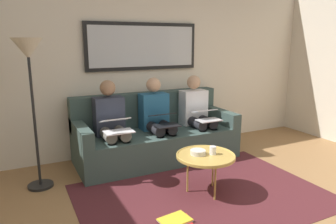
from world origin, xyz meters
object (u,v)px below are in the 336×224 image
at_px(laptop_silver, 206,115).
at_px(cup, 213,150).
at_px(laptop_white, 117,125).
at_px(person_right, 111,122).
at_px(couch, 155,136).
at_px(person_middle, 157,117).
at_px(standing_lamp, 29,66).
at_px(bowl, 198,152).
at_px(magazine_stack, 175,220).
at_px(framed_mirror, 143,46).
at_px(coffee_table, 206,156).
at_px(laptop_black, 164,119).
at_px(person_left, 197,112).

bearing_deg(laptop_silver, cup, 61.10).
relative_size(laptop_silver, laptop_white, 0.91).
bearing_deg(person_right, couch, -173.87).
distance_m(person_middle, standing_lamp, 1.74).
bearing_deg(bowl, magazine_stack, 40.97).
relative_size(cup, laptop_white, 0.25).
height_order(couch, framed_mirror, framed_mirror).
bearing_deg(framed_mirror, coffee_table, 91.96).
bearing_deg(couch, bowl, 89.45).
height_order(couch, laptop_white, couch).
xyz_separation_m(laptop_silver, laptop_white, (1.28, -0.01, 0.00)).
xyz_separation_m(laptop_black, magazine_stack, (0.51, 1.29, -0.61)).
distance_m(couch, person_middle, 0.31).
height_order(person_middle, laptop_black, person_middle).
bearing_deg(person_right, coffee_table, 121.17).
distance_m(couch, laptop_white, 0.78).
bearing_deg(person_right, standing_lamp, 12.33).
bearing_deg(framed_mirror, cup, 94.73).
bearing_deg(person_right, bowl, 119.80).
bearing_deg(laptop_white, person_middle, -159.52).
bearing_deg(coffee_table, couch, -87.41).
xyz_separation_m(coffee_table, magazine_stack, (0.56, 0.38, -0.40)).
bearing_deg(cup, magazine_stack, 29.58).
height_order(cup, standing_lamp, standing_lamp).
bearing_deg(person_left, laptop_white, 10.58).
distance_m(coffee_table, person_right, 1.36).
height_order(bowl, magazine_stack, bowl).
relative_size(framed_mirror, magazine_stack, 5.30).
distance_m(bowl, laptop_black, 0.87).
bearing_deg(person_right, framed_mirror, -144.48).
bearing_deg(couch, person_left, 173.87).
height_order(coffee_table, magazine_stack, coffee_table).
height_order(magazine_stack, standing_lamp, standing_lamp).
distance_m(couch, magazine_stack, 1.70).
height_order(coffee_table, laptop_white, laptop_white).
bearing_deg(coffee_table, laptop_white, -52.63).
bearing_deg(magazine_stack, framed_mirror, -104.36).
bearing_deg(cup, coffee_table, -11.57).
height_order(cup, bowl, cup).
xyz_separation_m(coffee_table, cup, (-0.08, 0.02, 0.06)).
relative_size(laptop_black, laptop_white, 1.00).
distance_m(cup, magazine_stack, 0.87).
relative_size(framed_mirror, standing_lamp, 1.01).
height_order(framed_mirror, person_right, framed_mirror).
height_order(laptop_black, standing_lamp, standing_lamp).
bearing_deg(person_left, person_right, 0.00).
relative_size(cup, bowl, 0.54).
height_order(couch, person_middle, person_middle).
relative_size(laptop_silver, magazine_stack, 1.04).
distance_m(cup, laptop_white, 1.22).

